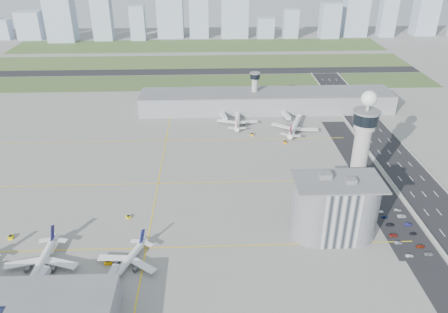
{
  "coord_description": "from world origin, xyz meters",
  "views": [
    {
      "loc": [
        -9.06,
        -196.66,
        136.04
      ],
      "look_at": [
        0.0,
        35.0,
        15.0
      ],
      "focal_mm": 35.0,
      "sensor_mm": 36.0,
      "label": 1
    }
  ],
  "objects_px": {
    "car_lot_6": "(429,254)",
    "car_hw_1": "(404,169)",
    "control_tower": "(362,144)",
    "car_lot_9": "(408,224)",
    "tug_2": "(108,262)",
    "tug_0": "(11,237)",
    "airplane_far_b": "(295,123)",
    "car_lot_10": "(402,216)",
    "jet_bridge_near_2": "(105,292)",
    "tug_1": "(117,273)",
    "jet_bridge_far_0": "(222,114)",
    "car_hw_4": "(336,96)",
    "secondary_tower": "(255,88)",
    "car_lot_5": "(381,212)",
    "tug_3": "(128,217)",
    "admin_building": "(335,208)",
    "jet_bridge_far_1": "(283,114)",
    "tug_5": "(285,142)",
    "airplane_far_a": "(238,117)",
    "car_lot_0": "(409,256)",
    "airplane_near_b": "(39,260)",
    "car_lot_4": "(384,217)",
    "car_lot_11": "(398,210)",
    "tug_4": "(252,134)",
    "car_lot_8": "(413,233)",
    "car_lot_1": "(398,243)",
    "car_lot_7": "(421,246)",
    "car_lot_2": "(393,235)",
    "car_hw_2": "(373,121)",
    "jet_bridge_near_1": "(32,294)"
  },
  "relations": [
    {
      "from": "car_lot_6",
      "to": "car_hw_1",
      "type": "bearing_deg",
      "value": -8.24
    },
    {
      "from": "control_tower",
      "to": "car_lot_9",
      "type": "distance_m",
      "value": 47.57
    },
    {
      "from": "tug_2",
      "to": "car_hw_1",
      "type": "xyz_separation_m",
      "value": [
        171.4,
        81.73,
        -0.45
      ]
    },
    {
      "from": "control_tower",
      "to": "tug_0",
      "type": "relative_size",
      "value": 20.74
    },
    {
      "from": "airplane_far_b",
      "to": "car_lot_10",
      "type": "relative_size",
      "value": 8.92
    },
    {
      "from": "jet_bridge_near_2",
      "to": "tug_1",
      "type": "relative_size",
      "value": 5.05
    },
    {
      "from": "jet_bridge_far_0",
      "to": "car_hw_4",
      "type": "height_order",
      "value": "jet_bridge_far_0"
    },
    {
      "from": "secondary_tower",
      "to": "car_lot_5",
      "type": "relative_size",
      "value": 9.62
    },
    {
      "from": "tug_3",
      "to": "car_lot_10",
      "type": "bearing_deg",
      "value": -37.42
    },
    {
      "from": "admin_building",
      "to": "jet_bridge_far_0",
      "type": "relative_size",
      "value": 3.0
    },
    {
      "from": "jet_bridge_far_1",
      "to": "tug_5",
      "type": "xyz_separation_m",
      "value": [
        -6.51,
        -49.29,
        -1.9
      ]
    },
    {
      "from": "tug_3",
      "to": "airplane_far_a",
      "type": "bearing_deg",
      "value": 26.38
    },
    {
      "from": "car_hw_1",
      "to": "car_lot_6",
      "type": "bearing_deg",
      "value": -95.89
    },
    {
      "from": "control_tower",
      "to": "jet_bridge_near_2",
      "type": "height_order",
      "value": "control_tower"
    },
    {
      "from": "car_lot_0",
      "to": "car_lot_10",
      "type": "height_order",
      "value": "car_lot_10"
    },
    {
      "from": "tug_5",
      "to": "control_tower",
      "type": "bearing_deg",
      "value": 118.46
    },
    {
      "from": "jet_bridge_near_2",
      "to": "jet_bridge_far_1",
      "type": "xyz_separation_m",
      "value": [
        105.0,
        193.0,
        0.0
      ]
    },
    {
      "from": "airplane_near_b",
      "to": "car_lot_4",
      "type": "bearing_deg",
      "value": 103.45
    },
    {
      "from": "tug_2",
      "to": "car_lot_5",
      "type": "distance_m",
      "value": 143.44
    },
    {
      "from": "car_lot_9",
      "to": "car_lot_11",
      "type": "height_order",
      "value": "car_lot_9"
    },
    {
      "from": "car_lot_4",
      "to": "car_lot_11",
      "type": "bearing_deg",
      "value": -49.32
    },
    {
      "from": "jet_bridge_far_0",
      "to": "tug_2",
      "type": "distance_m",
      "value": 181.93
    },
    {
      "from": "admin_building",
      "to": "tug_4",
      "type": "bearing_deg",
      "value": 103.7
    },
    {
      "from": "car_lot_0",
      "to": "car_lot_8",
      "type": "bearing_deg",
      "value": -29.58
    },
    {
      "from": "airplane_near_b",
      "to": "car_lot_1",
      "type": "xyz_separation_m",
      "value": [
        167.51,
        11.88,
        -4.91
      ]
    },
    {
      "from": "car_lot_6",
      "to": "car_lot_7",
      "type": "bearing_deg",
      "value": 20.63
    },
    {
      "from": "tug_4",
      "to": "car_lot_2",
      "type": "bearing_deg",
      "value": -65.53
    },
    {
      "from": "car_lot_9",
      "to": "car_lot_2",
      "type": "bearing_deg",
      "value": 129.34
    },
    {
      "from": "control_tower",
      "to": "car_lot_2",
      "type": "bearing_deg",
      "value": -73.08
    },
    {
      "from": "car_lot_4",
      "to": "car_lot_5",
      "type": "relative_size",
      "value": 1.01
    },
    {
      "from": "car_lot_6",
      "to": "car_hw_2",
      "type": "height_order",
      "value": "car_lot_6"
    },
    {
      "from": "tug_2",
      "to": "car_lot_8",
      "type": "distance_m",
      "value": 149.65
    },
    {
      "from": "airplane_far_b",
      "to": "airplane_far_a",
      "type": "bearing_deg",
      "value": 92.04
    },
    {
      "from": "car_lot_5",
      "to": "car_lot_6",
      "type": "xyz_separation_m",
      "value": [
        10.31,
        -34.86,
        0.05
      ]
    },
    {
      "from": "control_tower",
      "to": "car_hw_2",
      "type": "height_order",
      "value": "control_tower"
    },
    {
      "from": "jet_bridge_near_1",
      "to": "tug_1",
      "type": "relative_size",
      "value": 5.05
    },
    {
      "from": "jet_bridge_near_1",
      "to": "airplane_far_a",
      "type": "bearing_deg",
      "value": -18.27
    },
    {
      "from": "jet_bridge_near_1",
      "to": "admin_building",
      "type": "bearing_deg",
      "value": -63.88
    },
    {
      "from": "tug_5",
      "to": "tug_4",
      "type": "bearing_deg",
      "value": -23.15
    },
    {
      "from": "secondary_tower",
      "to": "car_lot_1",
      "type": "relative_size",
      "value": 8.71
    },
    {
      "from": "airplane_far_a",
      "to": "car_hw_2",
      "type": "relative_size",
      "value": 9.46
    },
    {
      "from": "control_tower",
      "to": "secondary_tower",
      "type": "distance_m",
      "value": 148.97
    },
    {
      "from": "tug_1",
      "to": "car_lot_6",
      "type": "distance_m",
      "value": 144.39
    },
    {
      "from": "car_hw_2",
      "to": "tug_5",
      "type": "bearing_deg",
      "value": -163.14
    },
    {
      "from": "car_lot_2",
      "to": "car_lot_11",
      "type": "xyz_separation_m",
      "value": [
        10.83,
        21.69,
        0.0
      ]
    },
    {
      "from": "jet_bridge_far_1",
      "to": "car_lot_2",
      "type": "relative_size",
      "value": 3.14
    },
    {
      "from": "tug_5",
      "to": "car_hw_1",
      "type": "bearing_deg",
      "value": 158.29
    },
    {
      "from": "airplane_near_b",
      "to": "jet_bridge_far_0",
      "type": "bearing_deg",
      "value": 155.86
    },
    {
      "from": "car_lot_8",
      "to": "car_lot_4",
      "type": "bearing_deg",
      "value": 29.2
    },
    {
      "from": "airplane_far_a",
      "to": "car_lot_5",
      "type": "distance_m",
      "value": 142.56
    }
  ]
}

